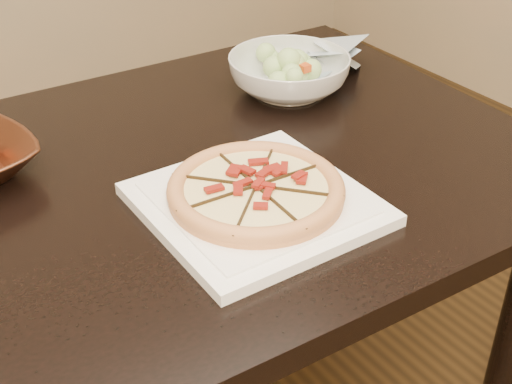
# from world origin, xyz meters

# --- Properties ---
(dining_table) EXTENTS (1.31, 0.88, 0.75)m
(dining_table) POSITION_xyz_m (-0.03, 0.07, 0.64)
(dining_table) COLOR black
(dining_table) RESTS_ON floor
(plate) EXTENTS (0.31, 0.31, 0.02)m
(plate) POSITION_xyz_m (0.06, -0.09, 0.76)
(plate) COLOR white
(plate) RESTS_ON dining_table
(pizza) EXTENTS (0.25, 0.25, 0.03)m
(pizza) POSITION_xyz_m (0.06, -0.09, 0.78)
(pizza) COLOR #C47C4E
(pizza) RESTS_ON plate
(salad_bowl) EXTENTS (0.28, 0.28, 0.07)m
(salad_bowl) POSITION_xyz_m (0.34, 0.20, 0.79)
(salad_bowl) COLOR silver
(salad_bowl) RESTS_ON dining_table
(salad) EXTENTS (0.12, 0.11, 0.04)m
(salad) POSITION_xyz_m (0.34, 0.20, 0.84)
(salad) COLOR #B6CC7B
(salad) RESTS_ON salad_bowl
(cling_film) EXTENTS (0.20, 0.18, 0.05)m
(cling_film) POSITION_xyz_m (0.48, 0.25, 0.78)
(cling_film) COLOR #ACC1CE
(cling_film) RESTS_ON dining_table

